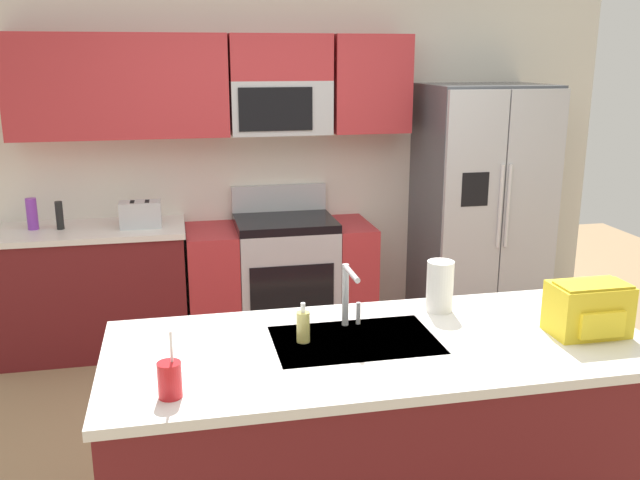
# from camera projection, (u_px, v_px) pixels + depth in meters

# --- Properties ---
(ground_plane) EXTENTS (9.00, 9.00, 0.00)m
(ground_plane) POSITION_uv_depth(u_px,v_px,m) (342.00, 465.00, 3.57)
(ground_plane) COLOR #997A56
(ground_plane) RESTS_ON ground
(kitchen_wall_unit) EXTENTS (5.20, 0.43, 2.60)m
(kitchen_wall_unit) POSITION_uv_depth(u_px,v_px,m) (259.00, 136.00, 5.13)
(kitchen_wall_unit) COLOR silver
(kitchen_wall_unit) RESTS_ON ground
(back_counter) EXTENTS (1.34, 0.63, 0.90)m
(back_counter) POSITION_uv_depth(u_px,v_px,m) (91.00, 289.00, 4.88)
(back_counter) COLOR maroon
(back_counter) RESTS_ON ground
(range_oven) EXTENTS (1.36, 0.61, 1.10)m
(range_oven) POSITION_uv_depth(u_px,v_px,m) (281.00, 278.00, 5.15)
(range_oven) COLOR #B7BABF
(range_oven) RESTS_ON ground
(refrigerator) EXTENTS (0.90, 0.76, 1.85)m
(refrigerator) POSITION_uv_depth(u_px,v_px,m) (480.00, 208.00, 5.27)
(refrigerator) COLOR #4C4F54
(refrigerator) RESTS_ON ground
(island_counter) EXTENTS (2.26, 0.96, 0.90)m
(island_counter) POSITION_uv_depth(u_px,v_px,m) (379.00, 438.00, 2.97)
(island_counter) COLOR maroon
(island_counter) RESTS_ON ground
(toaster) EXTENTS (0.28, 0.16, 0.18)m
(toaster) POSITION_uv_depth(u_px,v_px,m) (140.00, 214.00, 4.77)
(toaster) COLOR #B7BABF
(toaster) RESTS_ON back_counter
(pepper_mill) EXTENTS (0.05, 0.05, 0.19)m
(pepper_mill) POSITION_uv_depth(u_px,v_px,m) (60.00, 215.00, 4.70)
(pepper_mill) COLOR black
(pepper_mill) RESTS_ON back_counter
(bottle_purple) EXTENTS (0.07, 0.07, 0.22)m
(bottle_purple) POSITION_uv_depth(u_px,v_px,m) (32.00, 214.00, 4.70)
(bottle_purple) COLOR purple
(bottle_purple) RESTS_ON back_counter
(sink_faucet) EXTENTS (0.08, 0.21, 0.28)m
(sink_faucet) POSITION_uv_depth(u_px,v_px,m) (348.00, 291.00, 2.98)
(sink_faucet) COLOR #B7BABF
(sink_faucet) RESTS_ON island_counter
(drink_cup_red) EXTENTS (0.08, 0.08, 0.25)m
(drink_cup_red) POSITION_uv_depth(u_px,v_px,m) (170.00, 379.00, 2.39)
(drink_cup_red) COLOR red
(drink_cup_red) RESTS_ON island_counter
(soap_dispenser) EXTENTS (0.06, 0.06, 0.17)m
(soap_dispenser) POSITION_uv_depth(u_px,v_px,m) (303.00, 326.00, 2.85)
(soap_dispenser) COLOR #D8CC66
(soap_dispenser) RESTS_ON island_counter
(paper_towel_roll) EXTENTS (0.12, 0.12, 0.24)m
(paper_towel_roll) POSITION_uv_depth(u_px,v_px,m) (440.00, 286.00, 3.19)
(paper_towel_roll) COLOR white
(paper_towel_roll) RESTS_ON island_counter
(backpack) EXTENTS (0.32, 0.22, 0.23)m
(backpack) POSITION_uv_depth(u_px,v_px,m) (589.00, 308.00, 2.92)
(backpack) COLOR yellow
(backpack) RESTS_ON island_counter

